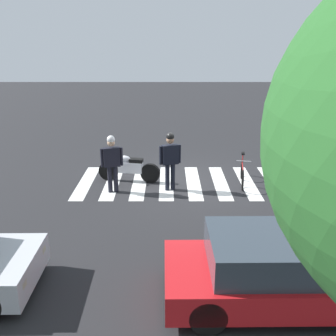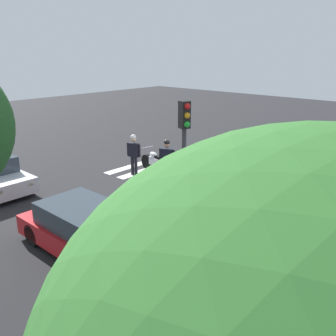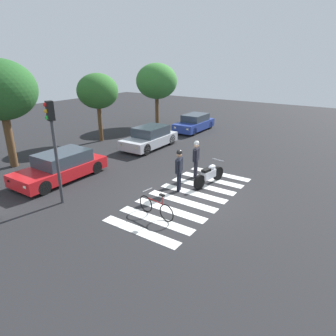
{
  "view_description": "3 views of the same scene",
  "coord_description": "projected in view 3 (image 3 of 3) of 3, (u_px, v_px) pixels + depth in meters",
  "views": [
    {
      "loc": [
        0.4,
        11.85,
        4.61
      ],
      "look_at": [
        0.4,
        1.66,
        1.09
      ],
      "focal_mm": 40.6,
      "sensor_mm": 36.0,
      "label": 1
    },
    {
      "loc": [
        -9.19,
        11.01,
        5.23
      ],
      "look_at": [
        -0.24,
        1.21,
        0.93
      ],
      "focal_mm": 39.07,
      "sensor_mm": 36.0,
      "label": 2
    },
    {
      "loc": [
        -9.67,
        -5.57,
        5.4
      ],
      "look_at": [
        -0.14,
        0.89,
        1.14
      ],
      "focal_mm": 31.61,
      "sensor_mm": 36.0,
      "label": 3
    }
  ],
  "objects": [
    {
      "name": "leaning_bicycle",
      "position": [
        156.0,
        207.0,
        10.66
      ],
      "size": [
        0.46,
        1.7,
        0.99
      ],
      "color": "black",
      "rests_on": "ground_plane"
    },
    {
      "name": "officer_by_motorcycle",
      "position": [
        196.0,
        156.0,
        14.01
      ],
      "size": [
        0.67,
        0.31,
        1.82
      ],
      "color": "black",
      "rests_on": "ground_plane"
    },
    {
      "name": "car_red_convertible",
      "position": [
        61.0,
        167.0,
        13.95
      ],
      "size": [
        4.38,
        1.89,
        1.31
      ],
      "color": "black",
      "rests_on": "ground_plane"
    },
    {
      "name": "car_blue_hatchback",
      "position": [
        194.0,
        123.0,
        23.43
      ],
      "size": [
        4.01,
        1.72,
        1.3
      ],
      "color": "black",
      "rests_on": "ground_plane"
    },
    {
      "name": "ground_plane",
      "position": [
        188.0,
        197.0,
        12.31
      ],
      "size": [
        60.0,
        60.0,
        0.0
      ],
      "primitive_type": "plane",
      "color": "#232326"
    },
    {
      "name": "officer_on_foot",
      "position": [
        179.0,
        167.0,
        12.53
      ],
      "size": [
        0.67,
        0.33,
        1.87
      ],
      "color": "black",
      "rests_on": "ground_plane"
    },
    {
      "name": "traffic_light_pole",
      "position": [
        53.0,
        137.0,
        10.88
      ],
      "size": [
        0.36,
        0.3,
        4.01
      ],
      "color": "#38383D",
      "rests_on": "ground_plane"
    },
    {
      "name": "street_tree_far",
      "position": [
        98.0,
        91.0,
        19.6
      ],
      "size": [
        2.72,
        2.72,
        4.55
      ],
      "color": "brown",
      "rests_on": "ground_plane"
    },
    {
      "name": "police_motorcycle",
      "position": [
        209.0,
        175.0,
        13.4
      ],
      "size": [
        2.09,
        0.65,
        1.04
      ],
      "color": "black",
      "rests_on": "ground_plane"
    },
    {
      "name": "street_tree_mid",
      "position": [
        0.0,
        90.0,
        14.47
      ],
      "size": [
        3.49,
        3.49,
        5.46
      ],
      "color": "brown",
      "rests_on": "ground_plane"
    },
    {
      "name": "car_silver_sedan",
      "position": [
        150.0,
        138.0,
        18.99
      ],
      "size": [
        4.08,
        1.82,
        1.35
      ],
      "color": "black",
      "rests_on": "ground_plane"
    },
    {
      "name": "crosswalk_stripes",
      "position": [
        188.0,
        197.0,
        12.31
      ],
      "size": [
        6.75,
        3.09,
        0.01
      ],
      "color": "silver",
      "rests_on": "ground_plane"
    },
    {
      "name": "street_tree_end",
      "position": [
        157.0,
        81.0,
        24.66
      ],
      "size": [
        3.43,
        3.43,
        5.11
      ],
      "color": "brown",
      "rests_on": "ground_plane"
    }
  ]
}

